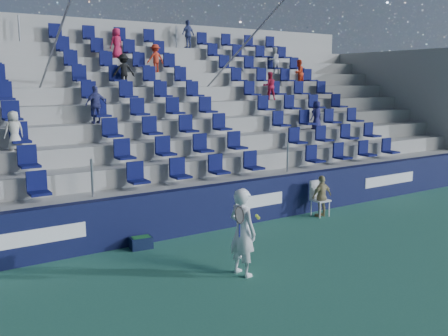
# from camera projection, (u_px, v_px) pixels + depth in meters

# --- Properties ---
(ground) EXTENTS (70.00, 70.00, 0.00)m
(ground) POSITION_uv_depth(u_px,v_px,m) (287.00, 266.00, 10.69)
(ground) COLOR #2E6C55
(ground) RESTS_ON ground
(sponsor_wall) EXTENTS (24.00, 0.32, 1.20)m
(sponsor_wall) POSITION_uv_depth(u_px,v_px,m) (211.00, 208.00, 13.19)
(sponsor_wall) COLOR #0F1339
(sponsor_wall) RESTS_ON ground
(grandstand) EXTENTS (24.00, 8.17, 6.63)m
(grandstand) POSITION_uv_depth(u_px,v_px,m) (133.00, 133.00, 17.13)
(grandstand) COLOR #989893
(grandstand) RESTS_ON ground
(tennis_player) EXTENTS (0.69, 0.73, 1.81)m
(tennis_player) POSITION_uv_depth(u_px,v_px,m) (242.00, 232.00, 10.05)
(tennis_player) COLOR white
(tennis_player) RESTS_ON ground
(line_judge_chair) EXTENTS (0.46, 0.47, 1.04)m
(line_judge_chair) POSITION_uv_depth(u_px,v_px,m) (318.00, 196.00, 14.60)
(line_judge_chair) COLOR white
(line_judge_chair) RESTS_ON ground
(line_judge) EXTENTS (0.72, 0.31, 1.22)m
(line_judge) POSITION_uv_depth(u_px,v_px,m) (322.00, 196.00, 14.47)
(line_judge) COLOR tan
(line_judge) RESTS_ON ground
(ball_bin) EXTENTS (0.54, 0.39, 0.29)m
(ball_bin) POSITION_uv_depth(u_px,v_px,m) (141.00, 242.00, 11.77)
(ball_bin) COLOR black
(ball_bin) RESTS_ON ground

